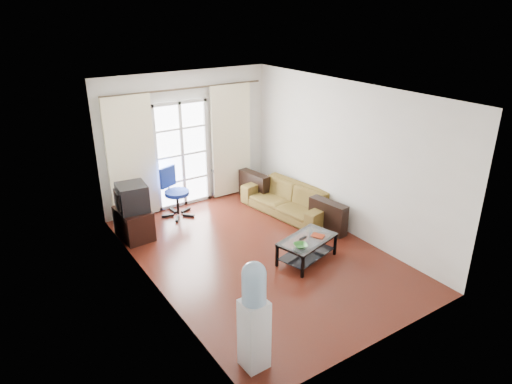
% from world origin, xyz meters
% --- Properties ---
extents(floor, '(5.20, 5.20, 0.00)m').
position_xyz_m(floor, '(0.00, 0.00, 0.00)').
color(floor, '#541F13').
rests_on(floor, ground).
extents(ceiling, '(5.20, 5.20, 0.00)m').
position_xyz_m(ceiling, '(0.00, 0.00, 2.70)').
color(ceiling, white).
rests_on(ceiling, wall_back).
extents(wall_back, '(3.60, 0.02, 2.70)m').
position_xyz_m(wall_back, '(0.00, 2.60, 1.35)').
color(wall_back, white).
rests_on(wall_back, floor).
extents(wall_front, '(3.60, 0.02, 2.70)m').
position_xyz_m(wall_front, '(0.00, -2.60, 1.35)').
color(wall_front, white).
rests_on(wall_front, floor).
extents(wall_left, '(0.02, 5.20, 2.70)m').
position_xyz_m(wall_left, '(-1.80, 0.00, 1.35)').
color(wall_left, white).
rests_on(wall_left, floor).
extents(wall_right, '(0.02, 5.20, 2.70)m').
position_xyz_m(wall_right, '(1.80, 0.00, 1.35)').
color(wall_right, white).
rests_on(wall_right, floor).
extents(french_door, '(1.16, 0.06, 2.15)m').
position_xyz_m(french_door, '(-0.15, 2.54, 1.07)').
color(french_door, white).
rests_on(french_door, wall_back).
extents(curtain_rod, '(3.30, 0.04, 0.04)m').
position_xyz_m(curtain_rod, '(0.00, 2.50, 2.38)').
color(curtain_rod, '#4C3F2D').
rests_on(curtain_rod, wall_back).
extents(curtain_left, '(0.90, 0.07, 2.35)m').
position_xyz_m(curtain_left, '(-1.20, 2.48, 1.20)').
color(curtain_left, '#FFF8CD').
rests_on(curtain_left, curtain_rod).
extents(curtain_right, '(0.90, 0.07, 2.35)m').
position_xyz_m(curtain_right, '(0.95, 2.48, 1.20)').
color(curtain_right, '#FFF8CD').
rests_on(curtain_right, curtain_rod).
extents(radiator, '(0.64, 0.12, 0.64)m').
position_xyz_m(radiator, '(0.80, 2.50, 0.33)').
color(radiator, gray).
rests_on(radiator, floor).
extents(sofa, '(2.23, 1.37, 0.58)m').
position_xyz_m(sofa, '(1.37, 1.01, 0.29)').
color(sofa, olive).
rests_on(sofa, floor).
extents(coffee_table, '(1.09, 0.79, 0.40)m').
position_xyz_m(coffee_table, '(0.53, -0.60, 0.25)').
color(coffee_table, silver).
rests_on(coffee_table, floor).
extents(bowl, '(0.35, 0.35, 0.05)m').
position_xyz_m(bowl, '(0.26, -0.76, 0.42)').
color(bowl, '#307D2D').
rests_on(bowl, coffee_table).
extents(book, '(0.31, 0.32, 0.02)m').
position_xyz_m(book, '(0.65, -0.67, 0.41)').
color(book, '#B73E16').
rests_on(book, coffee_table).
extents(remote, '(0.16, 0.08, 0.02)m').
position_xyz_m(remote, '(0.47, -0.56, 0.40)').
color(remote, black).
rests_on(remote, coffee_table).
extents(tv_stand, '(0.53, 0.76, 0.54)m').
position_xyz_m(tv_stand, '(-1.53, 1.71, 0.27)').
color(tv_stand, black).
rests_on(tv_stand, floor).
extents(crt_tv, '(0.56, 0.56, 0.48)m').
position_xyz_m(crt_tv, '(-1.53, 1.69, 0.77)').
color(crt_tv, black).
rests_on(crt_tv, tv_stand).
extents(task_chair, '(0.87, 0.87, 0.97)m').
position_xyz_m(task_chair, '(-0.52, 2.14, 0.29)').
color(task_chair, black).
rests_on(task_chair, floor).
extents(water_cooler, '(0.30, 0.29, 1.37)m').
position_xyz_m(water_cooler, '(-1.46, -2.08, 0.72)').
color(water_cooler, silver).
rests_on(water_cooler, floor).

